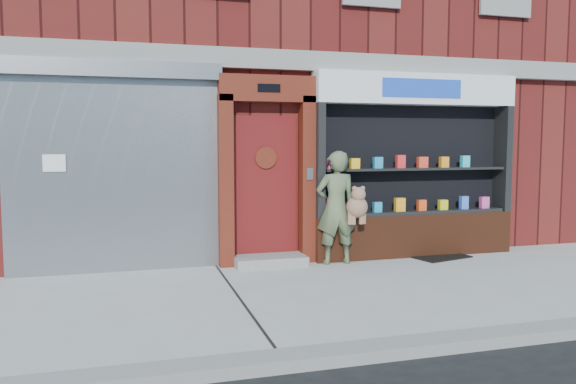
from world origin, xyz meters
name	(u,v)px	position (x,y,z in m)	size (l,w,h in m)	color
ground	(359,290)	(0.00, 0.00, 0.00)	(80.00, 80.00, 0.00)	#9E9E99
curb	(451,343)	(0.00, -2.15, 0.06)	(60.00, 0.30, 0.12)	gray
building	(255,48)	(0.00, 5.99, 4.00)	(12.00, 8.16, 8.00)	#4D1311
shutter_bay	(114,154)	(-3.00, 1.93, 1.72)	(3.10, 0.30, 3.04)	gray
red_door_bay	(267,170)	(-0.75, 1.86, 1.46)	(1.52, 0.58, 2.90)	#52180E
pharmacy_bay	(414,173)	(1.75, 1.81, 1.37)	(3.50, 0.41, 3.00)	#552514
woman	(338,207)	(0.30, 1.53, 0.88)	(0.76, 0.57, 1.76)	#556341
doormat	(439,256)	(2.09, 1.55, 0.01)	(0.91, 0.64, 0.02)	black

